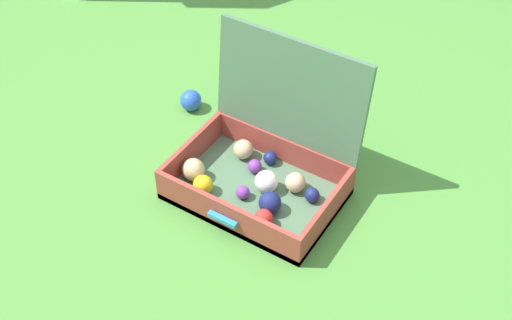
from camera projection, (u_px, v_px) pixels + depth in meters
ground_plane at (261, 199)px, 2.44m from camera, size 16.00×16.00×0.00m
open_suitcase at (263, 163)px, 2.41m from camera, size 0.58×0.48×0.53m
stray_ball_on_grass at (191, 100)px, 2.77m from camera, size 0.09×0.09×0.09m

